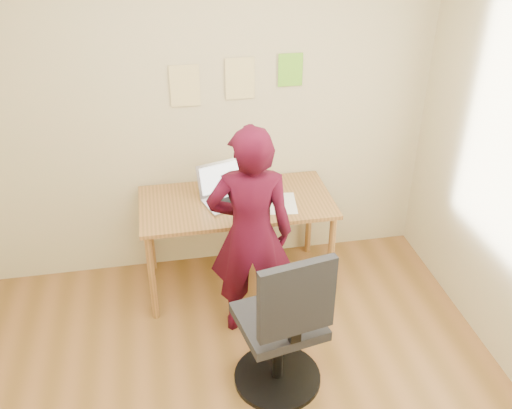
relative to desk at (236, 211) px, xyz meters
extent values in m
cube|color=#C7BE91|center=(-0.19, 0.39, 0.70)|extent=(3.50, 0.04, 2.70)
cube|color=#9E6A36|center=(0.00, 0.00, 0.07)|extent=(1.40, 0.70, 0.03)
cylinder|color=#9E6A36|center=(-0.65, -0.30, -0.30)|extent=(0.05, 0.05, 0.71)
cylinder|color=#9E6A36|center=(0.65, -0.30, -0.30)|extent=(0.05, 0.05, 0.71)
cylinder|color=#9E6A36|center=(-0.65, 0.30, -0.30)|extent=(0.05, 0.05, 0.71)
cylinder|color=#9E6A36|center=(0.65, 0.30, -0.30)|extent=(0.05, 0.05, 0.71)
cube|color=#A9A9B0|center=(-0.05, -0.03, 0.10)|extent=(0.41, 0.34, 0.02)
cube|color=black|center=(-0.05, -0.03, 0.10)|extent=(0.32, 0.22, 0.00)
cube|color=#A9A9B0|center=(-0.10, 0.12, 0.22)|extent=(0.36, 0.17, 0.24)
cube|color=white|center=(-0.10, 0.12, 0.22)|extent=(0.31, 0.14, 0.20)
cube|color=white|center=(0.31, -0.10, 0.09)|extent=(0.25, 0.33, 0.00)
cube|color=black|center=(0.18, -0.21, 0.09)|extent=(0.08, 0.12, 0.01)
cube|color=#3F4C59|center=(0.18, -0.21, 0.10)|extent=(0.07, 0.10, 0.00)
cube|color=#E6D18A|center=(-0.30, 0.36, 0.85)|extent=(0.21, 0.00, 0.30)
cube|color=#E6D18A|center=(0.10, 0.36, 0.88)|extent=(0.21, 0.00, 0.30)
cube|color=#70C82D|center=(0.47, 0.36, 0.92)|extent=(0.18, 0.00, 0.24)
cube|color=black|center=(0.09, -1.04, -0.16)|extent=(0.55, 0.55, 0.06)
cube|color=black|center=(0.13, -1.26, 0.18)|extent=(0.45, 0.14, 0.47)
cube|color=black|center=(0.13, -1.25, -0.06)|extent=(0.07, 0.05, 0.13)
cylinder|color=black|center=(0.09, -1.04, -0.42)|extent=(0.06, 0.06, 0.47)
cylinder|color=black|center=(0.09, -1.04, -0.64)|extent=(0.55, 0.55, 0.03)
imported|color=#3D0819|center=(0.02, -0.50, 0.12)|extent=(0.61, 0.45, 1.54)
camera|label=1|loc=(-0.52, -3.55, 2.18)|focal=40.00mm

